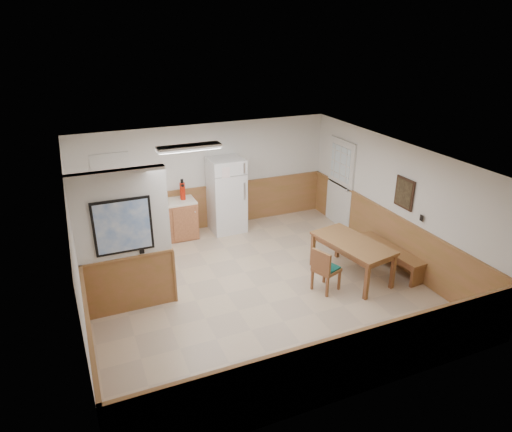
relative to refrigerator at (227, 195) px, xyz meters
name	(u,v)px	position (x,y,z in m)	size (l,w,h in m)	color
ground	(256,287)	(-0.36, -2.63, -0.88)	(6.00, 6.00, 0.00)	tan
ceiling	(256,158)	(-0.36, -2.63, 1.62)	(6.00, 6.00, 0.02)	white
back_wall	(206,177)	(-0.36, 0.37, 0.37)	(6.00, 0.02, 2.50)	silver
right_wall	(394,202)	(2.64, -2.63, 0.37)	(0.02, 6.00, 2.50)	silver
left_wall	(76,258)	(-3.36, -2.63, 0.37)	(0.02, 6.00, 2.50)	silver
wainscot_back	(208,207)	(-0.36, 0.35, -0.38)	(6.00, 0.04, 1.00)	#995D3D
wainscot_right	(389,236)	(2.62, -2.63, -0.38)	(0.04, 6.00, 1.00)	#995D3D
wainscot_left	(85,299)	(-3.34, -2.63, -0.38)	(0.04, 6.00, 1.00)	#995D3D
partition_wall	(125,245)	(-2.61, -2.43, 0.35)	(1.50, 0.20, 2.50)	silver
kitchen_counter	(160,221)	(-1.57, 0.05, -0.42)	(2.20, 0.61, 1.00)	#B2683F
exterior_door	(340,183)	(2.60, -0.73, 0.17)	(0.07, 1.02, 2.15)	silver
kitchen_window	(111,176)	(-2.46, 0.35, 0.67)	(0.80, 0.04, 1.00)	silver
wall_painting	(404,193)	(2.60, -2.93, 0.67)	(0.04, 0.50, 0.60)	black
fluorescent_fixture	(189,147)	(-1.16, -1.33, 1.57)	(1.20, 0.30, 0.09)	silver
refrigerator	(227,195)	(0.00, 0.00, 0.00)	(0.79, 0.73, 1.76)	white
dining_table	(352,246)	(1.48, -2.98, -0.22)	(1.07, 1.71, 0.75)	olive
dining_bench	(390,252)	(2.38, -3.00, -0.53)	(0.50, 1.65, 0.45)	olive
dining_chair	(324,267)	(0.71, -3.24, -0.38)	(0.67, 0.56, 0.85)	olive
fire_extinguisher	(183,191)	(-1.01, 0.07, 0.23)	(0.13, 0.13, 0.48)	red
soap_bottle	(114,205)	(-2.52, 0.04, 0.12)	(0.06, 0.06, 0.20)	#1B9528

